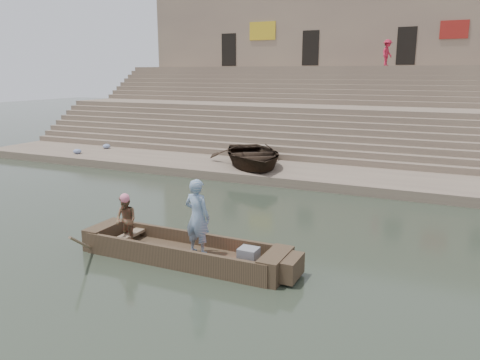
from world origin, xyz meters
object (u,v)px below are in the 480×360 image
Objects in this scene: rowing_man at (126,220)px; main_rowboat at (183,256)px; standing_man at (197,217)px; pedestrian at (387,53)px; television at (248,256)px; beached_rowboat at (252,155)px.

main_rowboat is at bearing 16.72° from rowing_man.
standing_man is 24.72m from pedestrian.
main_rowboat is 10.87× the size of television.
main_rowboat is 25.04m from pedestrian.
standing_man is 0.38× the size of beached_rowboat.
main_rowboat is 1.17m from standing_man.
beached_rowboat is at bearing 112.88° from television.
television is at bearing -162.45° from pedestrian.
rowing_man is at bearing -120.04° from beached_rowboat.
television is (1.84, 0.00, 0.31)m from main_rowboat.
television is 0.09× the size of beached_rowboat.
beached_rowboat is 2.96× the size of pedestrian.
television is at bearing 0.00° from main_rowboat.
television is 11.33m from beached_rowboat.
beached_rowboat is at bearing -179.43° from pedestrian.
pedestrian reaches higher than television.
main_rowboat is at bearing 15.54° from standing_man.
beached_rowboat is at bearing 103.81° from main_rowboat.
rowing_man is at bearing 11.85° from standing_man.
rowing_man is at bearing -176.10° from main_rowboat.
standing_man reaches higher than rowing_man.
rowing_man is (-1.70, -0.12, 0.78)m from main_rowboat.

